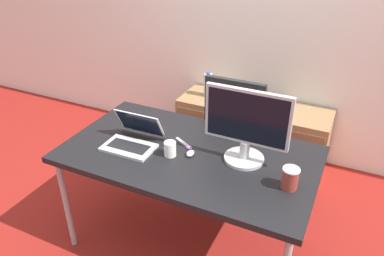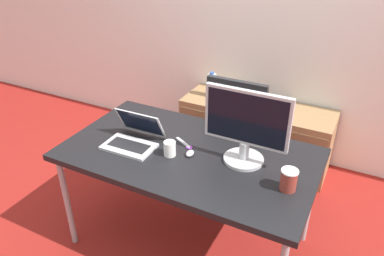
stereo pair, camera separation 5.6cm
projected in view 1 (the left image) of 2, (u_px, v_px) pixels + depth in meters
ground_plane at (189, 240)px, 2.73m from camera, size 14.00×14.00×0.00m
wall_back at (263, 17)px, 3.26m from camera, size 10.00×0.05×2.60m
desk at (189, 158)px, 2.38m from camera, size 1.59×0.90×0.77m
office_chair at (239, 150)px, 3.04m from camera, size 0.56×0.56×1.09m
cabinet_left at (207, 122)px, 3.70m from camera, size 0.46×0.47×0.58m
cabinet_right at (301, 143)px, 3.35m from camera, size 0.46×0.47×0.58m
water_bottle at (208, 85)px, 3.50m from camera, size 0.08×0.08×0.24m
laptop_center at (133, 139)px, 2.41m from camera, size 0.33×0.31×0.21m
monitor at (247, 126)px, 2.17m from camera, size 0.51×0.24×0.46m
mouse at (190, 153)px, 2.31m from camera, size 0.04×0.07×0.03m
coffee_cup_white at (170, 149)px, 2.30m from camera, size 0.07×0.07×0.09m
coffee_cup_brown at (290, 178)px, 2.02m from camera, size 0.09×0.09×0.13m
scissors at (185, 144)px, 2.43m from camera, size 0.16×0.11×0.01m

